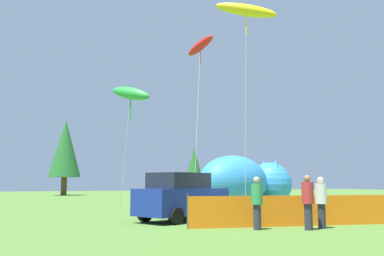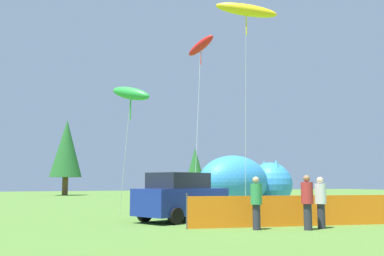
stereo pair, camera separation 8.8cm
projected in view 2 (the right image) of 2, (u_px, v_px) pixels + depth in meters
ground_plane at (224, 221)px, 17.68m from camera, size 120.00×120.00×0.00m
parked_car at (181, 197)px, 17.69m from camera, size 4.40×3.35×1.98m
folding_chair at (337, 207)px, 17.98m from camera, size 0.71×0.71×0.92m
inflatable_cat at (245, 184)px, 26.64m from camera, size 7.60×4.85×3.21m
safety_fence at (303, 211)px, 15.71m from camera, size 8.66×1.48×1.22m
spectator_in_red_shirt at (256, 201)px, 14.52m from camera, size 0.39×0.39×1.79m
spectator_in_white_shirt at (307, 200)px, 14.45m from camera, size 0.40×0.40×1.84m
spectator_in_yellow_shirt at (321, 200)px, 14.94m from camera, size 0.39×0.39×1.78m
kite_red_lizard at (201, 46)px, 28.67m from camera, size 1.72×2.69×11.33m
kite_green_fish at (131, 94)px, 21.22m from camera, size 1.87×2.37×6.58m
kite_yellow_hero at (246, 11)px, 21.78m from camera, size 3.10×2.11×10.95m
horizon_tree_east at (66, 149)px, 51.22m from camera, size 3.77×3.77×9.00m
horizon_tree_west at (195, 166)px, 48.10m from camera, size 2.27×2.27×5.41m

